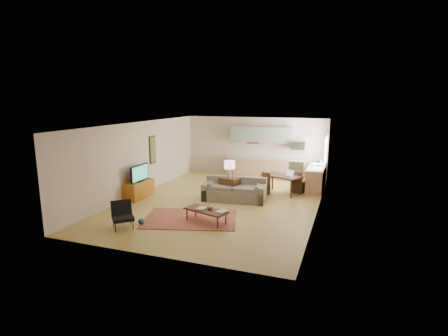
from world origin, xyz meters
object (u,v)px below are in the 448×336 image
at_px(sofa, 234,190).
at_px(tv_credenza, 139,190).
at_px(coffee_table, 206,216).
at_px(armchair, 123,215).
at_px(dining_table, 281,184).
at_px(console_table, 229,188).

relative_size(sofa, tv_credenza, 1.73).
relative_size(coffee_table, armchair, 1.78).
bearing_deg(coffee_table, sofa, 106.06).
bearing_deg(coffee_table, tv_credenza, 172.67).
xyz_separation_m(armchair, tv_credenza, (-1.29, 2.75, -0.07)).
distance_m(coffee_table, dining_table, 4.15).
relative_size(coffee_table, console_table, 1.70).
distance_m(sofa, coffee_table, 2.40).
height_order(sofa, coffee_table, sofa).
xyz_separation_m(coffee_table, tv_credenza, (-3.28, 1.54, 0.10)).
bearing_deg(coffee_table, console_table, 111.28).
relative_size(tv_credenza, console_table, 1.69).
height_order(coffee_table, console_table, console_table).
bearing_deg(console_table, armchair, -99.59).
height_order(sofa, tv_credenza, sofa).
xyz_separation_m(tv_credenza, console_table, (3.13, 0.98, 0.08)).
height_order(tv_credenza, dining_table, dining_table).
bearing_deg(console_table, sofa, -13.89).
bearing_deg(console_table, tv_credenza, -145.91).
bearing_deg(dining_table, armchair, -101.83).
relative_size(coffee_table, dining_table, 0.95).
height_order(armchair, tv_credenza, armchair).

